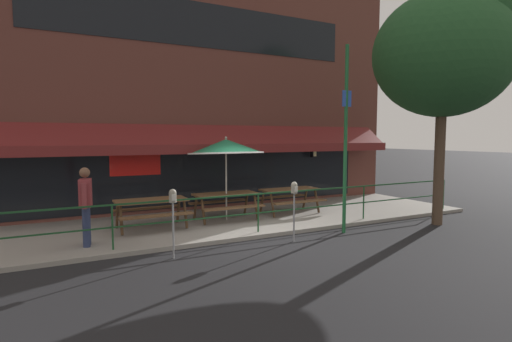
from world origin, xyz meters
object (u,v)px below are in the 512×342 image
(picnic_table_centre, at_px, (226,199))
(parking_meter_near, at_px, (173,202))
(picnic_table_left, at_px, (151,205))
(street_tree_curbside, at_px, (449,47))
(parking_meter_far, at_px, (294,193))
(pedestrian_walking, at_px, (86,202))
(street_sign_pole, at_px, (346,138))
(picnic_table_right, at_px, (290,194))
(patio_umbrella_centre, at_px, (226,147))

(picnic_table_centre, xyz_separation_m, parking_meter_near, (-2.26, -2.57, 0.44))
(picnic_table_left, relative_size, street_tree_curbside, 0.26)
(parking_meter_near, xyz_separation_m, parking_meter_far, (2.88, -0.03, 0.00))
(pedestrian_walking, distance_m, street_tree_curbside, 10.05)
(picnic_table_centre, bearing_deg, parking_meter_far, -76.57)
(picnic_table_centre, height_order, street_sign_pole, street_sign_pole)
(parking_meter_near, height_order, street_tree_curbside, street_tree_curbside)
(street_tree_curbside, bearing_deg, picnic_table_right, 136.99)
(picnic_table_centre, xyz_separation_m, patio_umbrella_centre, (0.00, -0.03, 1.47))
(parking_meter_near, bearing_deg, street_sign_pole, 1.35)
(pedestrian_walking, height_order, street_sign_pole, street_sign_pole)
(pedestrian_walking, bearing_deg, street_sign_pole, -12.46)
(picnic_table_left, height_order, picnic_table_right, same)
(picnic_table_right, distance_m, street_tree_curbside, 6.05)
(picnic_table_left, height_order, parking_meter_far, parking_meter_far)
(patio_umbrella_centre, distance_m, parking_meter_near, 3.55)
(patio_umbrella_centre, relative_size, street_tree_curbside, 0.34)
(patio_umbrella_centre, bearing_deg, pedestrian_walking, -163.72)
(picnic_table_right, distance_m, parking_meter_near, 5.11)
(parking_meter_near, bearing_deg, picnic_table_right, 30.11)
(parking_meter_near, bearing_deg, parking_meter_far, -0.65)
(picnic_table_left, xyz_separation_m, patio_umbrella_centre, (2.14, 0.12, 1.47))
(picnic_table_right, bearing_deg, parking_meter_far, -120.50)
(picnic_table_centre, distance_m, patio_umbrella_centre, 1.47)
(picnic_table_right, relative_size, pedestrian_walking, 1.05)
(picnic_table_left, relative_size, street_sign_pole, 0.38)
(picnic_table_left, xyz_separation_m, picnic_table_centre, (2.14, 0.15, 0.00))
(picnic_table_right, relative_size, parking_meter_far, 1.27)
(picnic_table_right, bearing_deg, patio_umbrella_centre, -179.41)
(picnic_table_left, height_order, pedestrian_walking, pedestrian_walking)
(patio_umbrella_centre, relative_size, parking_meter_near, 1.67)
(picnic_table_right, height_order, street_sign_pole, street_sign_pole)
(picnic_table_left, relative_size, parking_meter_near, 1.27)
(picnic_table_right, xyz_separation_m, patio_umbrella_centre, (-2.14, -0.02, 1.47))
(picnic_table_right, bearing_deg, pedestrian_walking, -169.25)
(street_sign_pole, xyz_separation_m, street_tree_curbside, (3.09, -0.52, 2.47))
(parking_meter_near, bearing_deg, pedestrian_walking, 136.44)
(picnic_table_left, xyz_separation_m, street_sign_pole, (4.38, -2.31, 1.73))
(parking_meter_far, bearing_deg, picnic_table_centre, 103.43)
(picnic_table_left, height_order, parking_meter_near, parking_meter_near)
(picnic_table_right, height_order, street_tree_curbside, street_tree_curbside)
(parking_meter_near, bearing_deg, street_tree_curbside, -3.16)
(patio_umbrella_centre, bearing_deg, picnic_table_left, -176.92)
(picnic_table_centre, distance_m, parking_meter_far, 2.71)
(picnic_table_right, xyz_separation_m, pedestrian_walking, (-5.91, -1.12, 0.35))
(picnic_table_centre, relative_size, pedestrian_walking, 1.05)
(patio_umbrella_centre, xyz_separation_m, street_tree_curbside, (5.33, -2.95, 2.72))
(picnic_table_right, distance_m, pedestrian_walking, 6.03)
(pedestrian_walking, distance_m, parking_meter_far, 4.63)
(picnic_table_left, bearing_deg, pedestrian_walking, -148.75)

